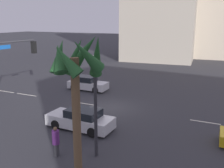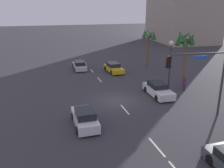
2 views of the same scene
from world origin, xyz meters
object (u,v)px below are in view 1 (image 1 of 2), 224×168
(streetlamp, at_px, (95,86))
(palm_tree_1, at_px, (77,69))
(traffic_signal, at_px, (1,66))
(pedestrian_2, at_px, (56,141))
(car_4, at_px, (81,119))
(car_2, at_px, (88,84))

(streetlamp, height_order, palm_tree_1, palm_tree_1)
(traffic_signal, bearing_deg, palm_tree_1, 156.54)
(streetlamp, xyz_separation_m, pedestrian_2, (1.95, 0.93, -3.03))
(car_4, bearing_deg, streetlamp, 133.86)
(car_4, height_order, streetlamp, streetlamp)
(car_2, xyz_separation_m, palm_tree_1, (-7.51, 13.63, 4.50))
(car_4, distance_m, pedestrian_2, 3.77)
(car_4, relative_size, traffic_signal, 0.79)
(car_2, relative_size, traffic_signal, 0.71)
(car_4, relative_size, streetlamp, 0.84)
(car_4, relative_size, palm_tree_1, 0.69)
(car_2, relative_size, palm_tree_1, 0.62)
(car_2, height_order, palm_tree_1, palm_tree_1)
(car_2, height_order, pedestrian_2, pedestrian_2)
(pedestrian_2, bearing_deg, traffic_signal, -22.60)
(car_4, xyz_separation_m, pedestrian_2, (-0.71, 3.69, 0.22))
(traffic_signal, bearing_deg, streetlamp, 168.02)
(traffic_signal, bearing_deg, car_4, -170.68)
(car_2, relative_size, streetlamp, 0.76)
(car_4, distance_m, streetlamp, 5.03)
(car_2, xyz_separation_m, traffic_signal, (1.22, 9.84, 3.37))
(streetlamp, xyz_separation_m, palm_tree_1, (-0.22, 1.98, 1.25))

